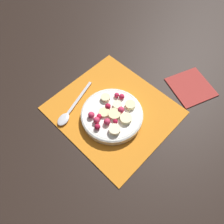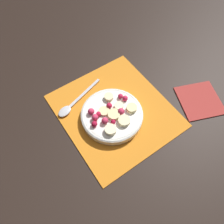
% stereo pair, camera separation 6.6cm
% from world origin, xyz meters
% --- Properties ---
extents(ground_plane, '(3.00, 3.00, 0.00)m').
position_xyz_m(ground_plane, '(0.00, 0.00, 0.00)').
color(ground_plane, black).
extents(placemat, '(0.37, 0.33, 0.01)m').
position_xyz_m(placemat, '(0.00, 0.00, 0.00)').
color(placemat, orange).
rests_on(placemat, ground_plane).
extents(fruit_bowl, '(0.19, 0.19, 0.05)m').
position_xyz_m(fruit_bowl, '(-0.02, 0.02, 0.02)').
color(fruit_bowl, silver).
rests_on(fruit_bowl, placemat).
extents(spoon, '(0.07, 0.19, 0.01)m').
position_xyz_m(spoon, '(0.09, 0.11, 0.01)').
color(spoon, silver).
rests_on(spoon, placemat).
extents(napkin, '(0.18, 0.17, 0.01)m').
position_xyz_m(napkin, '(-0.13, -0.26, 0.00)').
color(napkin, '#A3332D').
rests_on(napkin, ground_plane).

